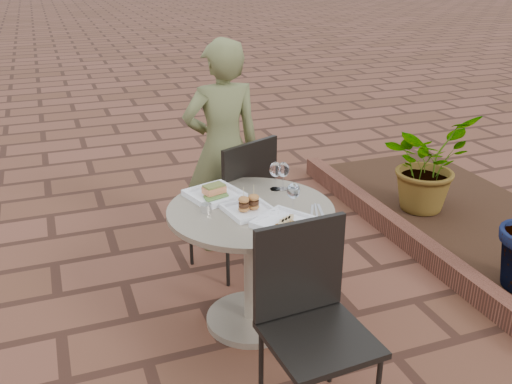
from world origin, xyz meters
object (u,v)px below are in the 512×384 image
object	(u,v)px
plate_sliders	(249,207)
cafe_table	(251,249)
chair_far	(239,195)
plate_salmon	(214,194)
chair_near	(310,309)
plate_tuna	(285,222)
diner	(223,148)

from	to	relation	value
plate_sliders	cafe_table	bearing A→B (deg)	58.64
chair_far	plate_sliders	size ratio (longest dim) A/B	3.50
plate_salmon	chair_near	bearing A→B (deg)	-80.49
chair_far	plate_tuna	size ratio (longest dim) A/B	2.61
chair_far	plate_tuna	xyz separation A→B (m)	(-0.04, -0.83, 0.20)
plate_sliders	chair_near	bearing A→B (deg)	-86.45
cafe_table	chair_near	distance (m)	0.72
chair_near	plate_sliders	world-z (taller)	chair_near
chair_far	cafe_table	bearing A→B (deg)	53.97
chair_far	chair_near	distance (m)	1.30
cafe_table	plate_tuna	distance (m)	0.37
plate_sliders	plate_tuna	distance (m)	0.24
chair_near	diner	bearing A→B (deg)	82.08
diner	plate_tuna	bearing A→B (deg)	86.61
chair_near	plate_tuna	world-z (taller)	chair_near
plate_salmon	plate_sliders	distance (m)	0.28
chair_far	plate_salmon	size ratio (longest dim) A/B	2.76
plate_tuna	chair_near	bearing A→B (deg)	-99.04
plate_salmon	plate_tuna	size ratio (longest dim) A/B	0.94
plate_salmon	plate_sliders	bearing A→B (deg)	-65.90
chair_far	diner	distance (m)	0.43
plate_tuna	plate_salmon	bearing A→B (deg)	116.40
chair_far	plate_sliders	xyz separation A→B (m)	(-0.16, -0.62, 0.21)
diner	cafe_table	bearing A→B (deg)	80.68
cafe_table	chair_far	world-z (taller)	chair_far
cafe_table	plate_salmon	xyz separation A→B (m)	(-0.14, 0.21, 0.27)
cafe_table	chair_far	size ratio (longest dim) A/B	0.97
plate_sliders	plate_tuna	bearing A→B (deg)	-60.92
plate_tuna	plate_sliders	bearing A→B (deg)	119.08
diner	plate_salmon	world-z (taller)	diner
plate_sliders	diner	bearing A→B (deg)	80.52
diner	plate_sliders	size ratio (longest dim) A/B	5.63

